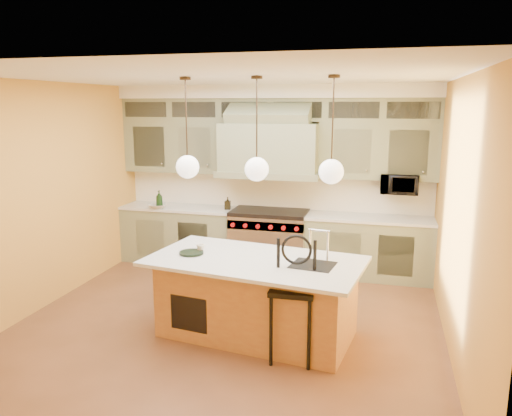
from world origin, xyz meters
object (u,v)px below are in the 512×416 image
(range, at_px, (269,239))
(counter_stool, at_px, (294,290))
(kitchen_island, at_px, (257,296))
(microwave, at_px, (399,184))

(range, distance_m, counter_stool, 2.91)
(range, distance_m, kitchen_island, 2.38)
(range, relative_size, counter_stool, 0.93)
(kitchen_island, distance_m, counter_stool, 0.69)
(counter_stool, height_order, microwave, microwave)
(range, relative_size, kitchen_island, 0.48)
(range, xyz_separation_m, counter_stool, (0.90, -2.75, 0.26))
(range, bearing_deg, microwave, 3.12)
(kitchen_island, bearing_deg, microwave, 65.87)
(kitchen_island, bearing_deg, counter_stool, -31.24)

